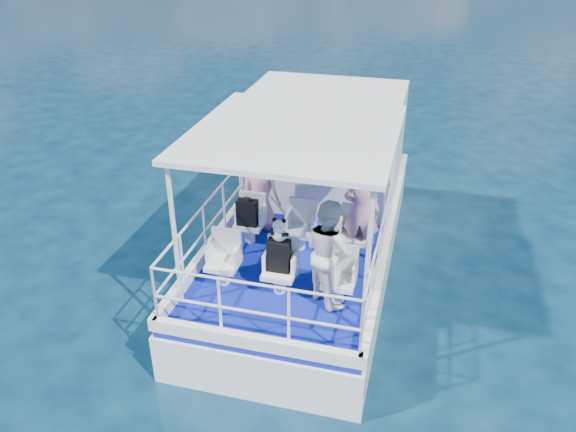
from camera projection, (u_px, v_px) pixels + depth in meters
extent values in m
plane|color=#061D31|center=(297.00, 297.00, 9.93)|extent=(2000.00, 2000.00, 0.00)
cube|color=white|center=(309.00, 266.00, 10.78)|extent=(3.00, 7.00, 1.60)
cube|color=navy|center=(310.00, 228.00, 10.37)|extent=(2.90, 6.90, 0.10)
cube|color=white|center=(326.00, 145.00, 10.93)|extent=(2.85, 2.00, 2.20)
cube|color=white|center=(295.00, 132.00, 8.26)|extent=(3.00, 3.20, 0.08)
cylinder|color=white|center=(175.00, 237.00, 7.83)|extent=(0.07, 0.07, 2.20)
cylinder|color=white|center=(368.00, 265.00, 7.23)|extent=(0.07, 0.07, 2.20)
cylinder|color=white|center=(242.00, 159.00, 10.29)|extent=(0.07, 0.07, 2.20)
cylinder|color=white|center=(390.00, 174.00, 9.69)|extent=(0.07, 0.07, 2.20)
cube|color=white|center=(250.00, 231.00, 9.78)|extent=(0.48, 0.46, 0.38)
cube|color=white|center=(300.00, 238.00, 9.58)|extent=(0.48, 0.46, 0.38)
cube|color=white|center=(352.00, 245.00, 9.38)|extent=(0.48, 0.46, 0.38)
cube|color=white|center=(224.00, 272.00, 8.68)|extent=(0.48, 0.46, 0.38)
cube|color=white|center=(280.00, 281.00, 8.48)|extent=(0.48, 0.46, 0.38)
cube|color=white|center=(338.00, 290.00, 8.28)|extent=(0.48, 0.46, 0.38)
imported|color=pink|center=(262.00, 191.00, 9.99)|extent=(0.62, 0.51, 1.43)
imported|color=#C17D9F|center=(362.00, 213.00, 9.06)|extent=(0.61, 0.41, 1.65)
imported|color=white|center=(328.00, 252.00, 8.03)|extent=(1.00, 1.00, 1.63)
cube|color=black|center=(247.00, 213.00, 9.51)|extent=(0.35, 0.20, 0.46)
cube|color=black|center=(279.00, 256.00, 8.28)|extent=(0.34, 0.19, 0.50)
cube|color=black|center=(247.00, 199.00, 9.37)|extent=(0.11, 0.07, 0.07)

